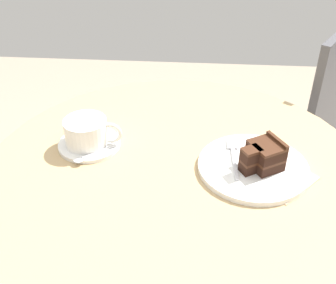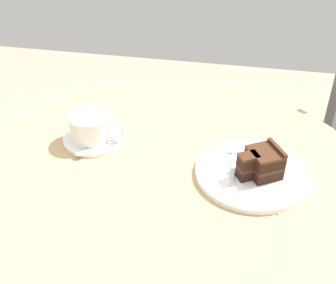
% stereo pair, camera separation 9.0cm
% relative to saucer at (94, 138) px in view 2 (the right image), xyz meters
% --- Properties ---
extents(cafe_table, '(0.84, 0.84, 0.74)m').
position_rel_saucer_xyz_m(cafe_table, '(0.21, -0.07, -0.12)').
color(cafe_table, tan).
rests_on(cafe_table, ground).
extents(saucer, '(0.14, 0.14, 0.01)m').
position_rel_saucer_xyz_m(saucer, '(0.00, 0.00, 0.00)').
color(saucer, white).
rests_on(saucer, cafe_table).
extents(coffee_cup, '(0.13, 0.10, 0.06)m').
position_rel_saucer_xyz_m(coffee_cup, '(-0.00, -0.00, 0.04)').
color(coffee_cup, white).
rests_on(coffee_cup, saucer).
extents(teaspoon, '(0.08, 0.07, 0.00)m').
position_rel_saucer_xyz_m(teaspoon, '(0.01, -0.05, 0.01)').
color(teaspoon, silver).
rests_on(teaspoon, saucer).
extents(cake_plate, '(0.23, 0.23, 0.01)m').
position_rel_saucer_xyz_m(cake_plate, '(0.36, -0.06, 0.00)').
color(cake_plate, white).
rests_on(cake_plate, cafe_table).
extents(cake_slice, '(0.10, 0.09, 0.06)m').
position_rel_saucer_xyz_m(cake_slice, '(0.38, -0.07, 0.04)').
color(cake_slice, black).
rests_on(cake_slice, cake_plate).
extents(fork, '(0.02, 0.14, 0.00)m').
position_rel_saucer_xyz_m(fork, '(0.32, -0.03, 0.01)').
color(fork, silver).
rests_on(fork, cake_plate).
extents(napkin, '(0.18, 0.17, 0.00)m').
position_rel_saucer_xyz_m(napkin, '(0.41, -0.08, -0.00)').
color(napkin, tan).
rests_on(napkin, cafe_table).
extents(cafe_chair, '(0.52, 0.52, 0.89)m').
position_rel_saucer_xyz_m(cafe_chair, '(0.58, 0.49, -0.22)').
color(cafe_chair, '#4C4C51').
rests_on(cafe_chair, ground).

